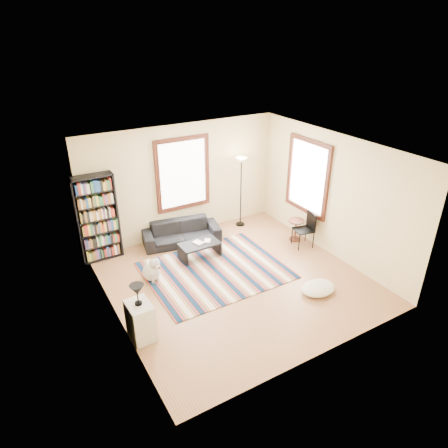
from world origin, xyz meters
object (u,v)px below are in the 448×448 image
folding_chair (303,230)px  dog (151,267)px  floor_cushion (318,288)px  bookshelf (97,218)px  coffee_table (200,250)px  white_cabinet (141,321)px  sofa (181,233)px  floor_lamp (241,192)px  side_table (296,230)px

folding_chair → dog: size_ratio=1.52×
floor_cushion → folding_chair: 1.91m
bookshelf → folding_chair: size_ratio=2.33×
coffee_table → folding_chair: folding_chair is taller
bookshelf → dog: bookshelf is taller
white_cabinet → sofa: bearing=51.2°
floor_cushion → floor_lamp: floor_lamp is taller
white_cabinet → floor_lamp: bearing=34.3°
side_table → white_cabinet: bearing=-162.7°
floor_cushion → coffee_table: bearing=120.8°
coffee_table → dog: dog is taller
floor_lamp → white_cabinet: size_ratio=2.66×
white_cabinet → coffee_table: bearing=39.7°
folding_chair → sofa: bearing=157.8°
floor_lamp → dog: floor_lamp is taller
floor_cushion → dog: (-2.72, 2.12, 0.19)m
coffee_table → floor_cushion: bearing=-59.2°
floor_cushion → white_cabinet: white_cabinet is taller
side_table → dog: (-3.72, 0.18, 0.01)m
bookshelf → coffee_table: bookshelf is taller
coffee_table → floor_lamp: bearing=28.9°
coffee_table → white_cabinet: bearing=-138.0°
bookshelf → floor_cushion: bookshelf is taller
dog → floor_lamp: bearing=12.1°
floor_lamp → white_cabinet: 4.73m
folding_chair → white_cabinet: folding_chair is taller
side_table → dog: dog is taller
bookshelf → folding_chair: 4.75m
bookshelf → white_cabinet: size_ratio=2.86×
bookshelf → floor_lamp: bearing=-2.7°
sofa → folding_chair: folding_chair is taller
bookshelf → side_table: 4.70m
bookshelf → white_cabinet: bookshelf is taller
sofa → bookshelf: size_ratio=0.93×
coffee_table → dog: bearing=-167.7°
side_table → coffee_table: bearing=169.3°
floor_lamp → dog: (-2.99, -1.22, -0.65)m
floor_cushion → folding_chair: bearing=59.5°
folding_chair → floor_lamp: bearing=122.9°
bookshelf → side_table: size_ratio=3.70×
floor_lamp → folding_chair: 1.92m
bookshelf → folding_chair: (4.32, -1.90, -0.57)m
dog → bookshelf: bearing=105.1°
white_cabinet → side_table: bearing=15.0°
sofa → white_cabinet: size_ratio=2.66×
bookshelf → coffee_table: size_ratio=2.22×
white_cabinet → bookshelf: bearing=85.3°
sofa → floor_lamp: (1.77, 0.10, 0.66)m
dog → folding_chair: bearing=-17.9°
floor_lamp → side_table: floor_lamp is taller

